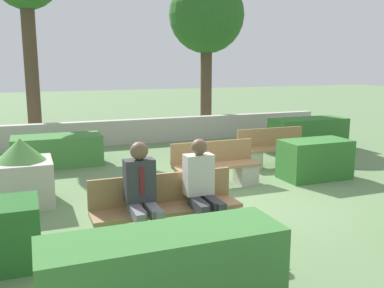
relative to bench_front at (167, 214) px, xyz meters
name	(u,v)px	position (x,y,z in m)	size (l,w,h in m)	color
ground_plane	(226,199)	(1.42, 1.15, -0.32)	(60.00, 60.00, 0.00)	#607F51
perimeter_wall	(142,131)	(1.42, 6.79, 0.02)	(11.48, 0.30, 0.69)	#ADA89E
bench_front	(167,214)	(0.00, 0.00, 0.00)	(1.98, 0.48, 0.82)	#937047
bench_left_side	(216,170)	(1.60, 1.95, -0.01)	(1.66, 0.48, 0.82)	#937047
bench_right_side	(274,152)	(3.51, 3.00, -0.01)	(1.67, 0.48, 0.82)	#937047
person_seated_man	(142,190)	(-0.36, -0.14, 0.41)	(0.38, 0.64, 1.32)	slate
person_seated_woman	(202,185)	(0.44, -0.14, 0.39)	(0.38, 0.64, 1.31)	#333338
hedge_block_near_left	(165,277)	(-0.59, -1.78, 0.10)	(2.15, 0.66, 0.83)	#3D7A38
hedge_block_near_right	(315,159)	(3.66, 1.75, 0.07)	(1.36, 0.73, 0.78)	#33702D
hedge_block_mid_left	(57,151)	(-1.06, 4.73, 0.02)	(1.93, 0.89, 0.68)	#3D7A38
hedge_block_far_right	(308,133)	(5.42, 4.39, 0.09)	(2.05, 0.85, 0.81)	#33702D
planter_corner_left	(22,174)	(-1.78, 2.11, 0.19)	(0.94, 0.94, 1.10)	#ADA89E
tree_center_left	(207,17)	(3.90, 7.89, 3.39)	(2.40, 2.40, 4.97)	#473828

